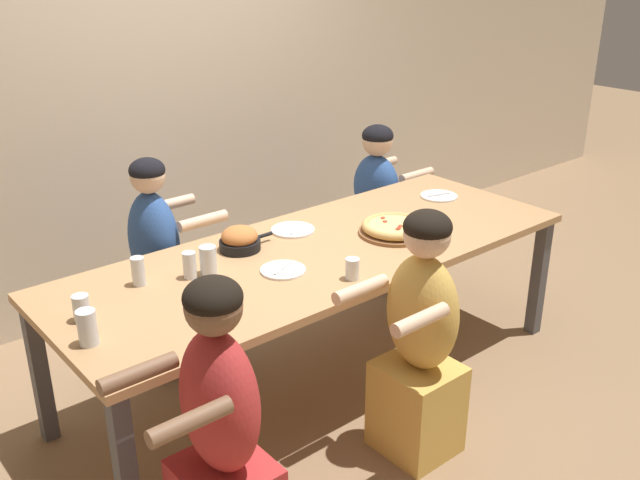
% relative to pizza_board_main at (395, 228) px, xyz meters
% --- Properties ---
extents(ground_plane, '(18.00, 18.00, 0.00)m').
position_rel_pizza_board_main_xyz_m(ground_plane, '(-0.43, 0.10, -0.79)').
color(ground_plane, '#896B4C').
rests_on(ground_plane, ground).
extents(restaurant_back_panel, '(10.00, 0.06, 3.20)m').
position_rel_pizza_board_main_xyz_m(restaurant_back_panel, '(-0.43, 1.58, 0.81)').
color(restaurant_back_panel, beige).
rests_on(restaurant_back_panel, ground).
extents(dining_table, '(2.73, 1.00, 0.76)m').
position_rel_pizza_board_main_xyz_m(dining_table, '(-0.43, 0.10, -0.10)').
color(dining_table, tan).
rests_on(dining_table, ground).
extents(pizza_board_main, '(0.38, 0.38, 0.06)m').
position_rel_pizza_board_main_xyz_m(pizza_board_main, '(0.00, 0.00, 0.00)').
color(pizza_board_main, brown).
rests_on(pizza_board_main, dining_table).
extents(skillet_bowl, '(0.30, 0.21, 0.12)m').
position_rel_pizza_board_main_xyz_m(skillet_bowl, '(-0.74, 0.35, 0.02)').
color(skillet_bowl, black).
rests_on(skillet_bowl, dining_table).
extents(empty_plate_a, '(0.22, 0.22, 0.02)m').
position_rel_pizza_board_main_xyz_m(empty_plate_a, '(0.63, 0.24, -0.03)').
color(empty_plate_a, white).
rests_on(empty_plate_a, dining_table).
extents(empty_plate_b, '(0.23, 0.23, 0.02)m').
position_rel_pizza_board_main_xyz_m(empty_plate_b, '(-0.39, 0.38, -0.03)').
color(empty_plate_b, white).
rests_on(empty_plate_b, dining_table).
extents(empty_plate_c, '(0.21, 0.21, 0.02)m').
position_rel_pizza_board_main_xyz_m(empty_plate_c, '(-0.73, 0.01, -0.03)').
color(empty_plate_c, white).
rests_on(empty_plate_c, dining_table).
extents(drinking_glass_a, '(0.07, 0.07, 0.11)m').
position_rel_pizza_board_main_xyz_m(drinking_glass_a, '(-1.64, 0.16, 0.02)').
color(drinking_glass_a, silver).
rests_on(drinking_glass_a, dining_table).
extents(drinking_glass_b, '(0.06, 0.06, 0.13)m').
position_rel_pizza_board_main_xyz_m(drinking_glass_b, '(-1.10, 0.23, 0.03)').
color(drinking_glass_b, silver).
rests_on(drinking_glass_b, dining_table).
extents(drinking_glass_c, '(0.08, 0.08, 0.14)m').
position_rel_pizza_board_main_xyz_m(drinking_glass_c, '(-1.01, 0.21, 0.03)').
color(drinking_glass_c, silver).
rests_on(drinking_glass_c, dining_table).
extents(drinking_glass_d, '(0.06, 0.06, 0.10)m').
position_rel_pizza_board_main_xyz_m(drinking_glass_d, '(-0.54, -0.26, 0.01)').
color(drinking_glass_d, silver).
rests_on(drinking_glass_d, dining_table).
extents(drinking_glass_e, '(0.08, 0.08, 0.14)m').
position_rel_pizza_board_main_xyz_m(drinking_glass_e, '(-1.70, -0.04, 0.04)').
color(drinking_glass_e, silver).
rests_on(drinking_glass_e, dining_table).
extents(drinking_glass_f, '(0.06, 0.06, 0.13)m').
position_rel_pizza_board_main_xyz_m(drinking_glass_f, '(-1.31, 0.31, 0.03)').
color(drinking_glass_f, silver).
rests_on(drinking_glass_f, dining_table).
extents(diner_far_midleft, '(0.51, 0.40, 1.17)m').
position_rel_pizza_board_main_xyz_m(diner_far_midleft, '(-0.97, 0.82, -0.26)').
color(diner_far_midleft, '#2D5193').
rests_on(diner_far_midleft, ground).
extents(diner_near_center, '(0.51, 0.40, 1.18)m').
position_rel_pizza_board_main_xyz_m(diner_near_center, '(-0.47, -0.63, -0.25)').
color(diner_near_center, gold).
rests_on(diner_near_center, ground).
extents(diner_far_right, '(0.51, 0.40, 1.09)m').
position_rel_pizza_board_main_xyz_m(diner_far_right, '(0.67, 0.82, -0.29)').
color(diner_far_right, '#2D5193').
rests_on(diner_far_right, ground).
extents(diner_near_left, '(0.51, 0.40, 1.19)m').
position_rel_pizza_board_main_xyz_m(diner_near_left, '(-1.49, -0.63, -0.24)').
color(diner_near_left, '#B22D2D').
rests_on(diner_near_left, ground).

